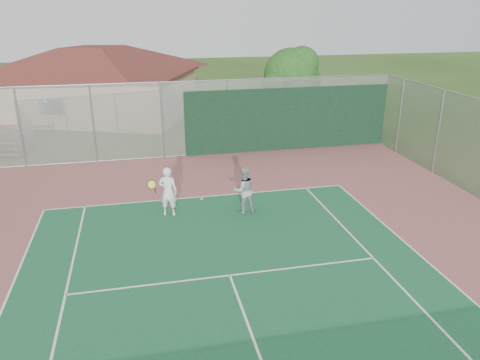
# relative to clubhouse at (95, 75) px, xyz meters

# --- Properties ---
(back_fence) EXTENTS (20.08, 0.11, 3.53)m
(back_fence) POSITION_rel_clubhouse_xyz_m (6.59, -9.60, -0.94)
(back_fence) COLOR gray
(back_fence) RESTS_ON ground
(side_fence_right) EXTENTS (0.08, 9.00, 3.50)m
(side_fence_right) POSITION_rel_clubhouse_xyz_m (14.48, -14.08, -0.86)
(side_fence_right) COLOR gray
(side_fence_right) RESTS_ON ground
(clubhouse) EXTENTS (14.00, 11.82, 5.13)m
(clubhouse) POSITION_rel_clubhouse_xyz_m (0.00, 0.00, 0.00)
(clubhouse) COLOR tan
(clubhouse) RESTS_ON ground
(tree) EXTENTS (3.38, 3.20, 4.71)m
(tree) POSITION_rel_clubhouse_xyz_m (10.54, -6.76, 0.49)
(tree) COLOR #3B2415
(tree) RESTS_ON ground
(player_white_front) EXTENTS (1.06, 0.73, 1.70)m
(player_white_front) POSITION_rel_clubhouse_xyz_m (3.21, -16.02, -1.75)
(player_white_front) COLOR white
(player_white_front) RESTS_ON ground
(player_grey_back) EXTENTS (0.85, 0.70, 1.63)m
(player_grey_back) POSITION_rel_clubhouse_xyz_m (5.74, -16.35, -1.79)
(player_grey_back) COLOR #97999C
(player_grey_back) RESTS_ON ground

